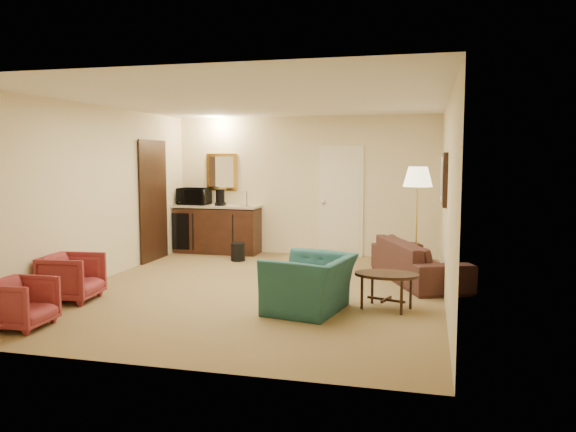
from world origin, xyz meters
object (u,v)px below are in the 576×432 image
Objects in this scene: wetbar_cabinet at (218,229)px; teal_armchair at (310,274)px; rose_chair_near at (72,275)px; rose_chair_far at (22,301)px; floor_lamp at (417,221)px; coffee_maker at (220,197)px; sofa at (419,254)px; waste_bin at (238,252)px; microwave at (194,194)px; coffee_table at (386,291)px.

wetbar_cabinet reaches higher than teal_armchair.
wetbar_cabinet is at bearing -13.77° from rose_chair_near.
floor_lamp reaches higher than rose_chair_far.
wetbar_cabinet is at bearing 164.66° from coffee_maker.
teal_armchair is at bearing -36.00° from coffee_maker.
floor_lamp is at bearing -63.97° from rose_chair_near.
coffee_maker is (0.38, 4.98, 0.78)m from rose_chair_far.
rose_chair_far is (-4.11, -3.41, -0.11)m from sofa.
rose_chair_near is 2.11× the size of waste_bin.
microwave is (-3.07, 3.65, 0.67)m from teal_armchair.
teal_armchair is 0.60× the size of floor_lamp.
wetbar_cabinet is 2.12× the size of coffee_table.
wetbar_cabinet is 2.46× the size of rose_chair_near.
teal_armchair is 3.49m from waste_bin.
rose_chair_far is 5.63m from floor_lamp.
rose_chair_near is at bearing 94.92° from sofa.
coffee_maker is at bearing -6.12° from microwave.
floor_lamp reaches higher than coffee_maker.
rose_chair_near is (-0.50, -3.88, -0.13)m from wetbar_cabinet.
floor_lamp is at bearing -8.28° from waste_bin.
rose_chair_far is 4.42m from waste_bin.
floor_lamp is at bearing -17.33° from wetbar_cabinet.
teal_armchair is at bearing -115.85° from floor_lamp.
wetbar_cabinet reaches higher than coffee_table.
coffee_table reaches higher than waste_bin.
sofa is 0.63m from floor_lamp.
teal_armchair is at bearing -66.23° from rose_chair_far.
coffee_table is 2.45× the size of waste_bin.
coffee_table is 1.32× the size of microwave.
teal_armchair reaches higher than coffee_table.
floor_lamp is 5.41× the size of coffee_maker.
waste_bin is at bearing 171.72° from floor_lamp.
rose_chair_far is at bearing -52.68° from teal_armchair.
coffee_table is at bearing -43.80° from wetbar_cabinet.
waste_bin is (-3.15, 0.90, -0.25)m from sofa.
coffee_table is 0.46× the size of floor_lamp.
coffee_table is at bearing 120.57° from teal_armchair.
waste_bin is at bearing -14.97° from rose_chair_far.
wetbar_cabinet is 0.96× the size of floor_lamp.
coffee_table is (-0.35, -1.69, -0.18)m from sofa.
wetbar_cabinet is 0.83m from microwave.
floor_lamp is (0.30, 2.14, 0.63)m from coffee_table.
teal_armchair is 4.82m from microwave.
teal_armchair is 3.27× the size of coffee_maker.
rose_chair_far is (-2.88, -1.41, -0.15)m from teal_armchair.
rose_chair_far is at bearing -93.50° from wetbar_cabinet.
coffee_table is (3.45, -3.31, -0.24)m from wetbar_cabinet.
wetbar_cabinet reaches higher than rose_chair_far.
teal_armchair reaches higher than rose_chair_far.
teal_armchair is 1.33× the size of coffee_table.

